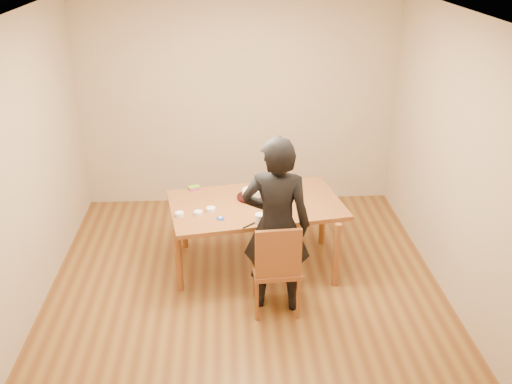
{
  "coord_description": "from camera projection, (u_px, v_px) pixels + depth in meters",
  "views": [
    {
      "loc": [
        -0.16,
        -4.76,
        3.34
      ],
      "look_at": [
        0.13,
        0.51,
        0.9
      ],
      "focal_mm": 40.0,
      "sensor_mm": 36.0,
      "label": 1
    }
  ],
  "objects": [
    {
      "name": "candy_box_pink",
      "position": [
        194.0,
        189.0,
        6.23
      ],
      "size": [
        0.14,
        0.11,
        0.02
      ],
      "primitive_type": "cube",
      "rotation": [
        0.0,
        0.0,
        0.49
      ],
      "color": "#CB2F8F",
      "rests_on": "dining_table"
    },
    {
      "name": "spatula",
      "position": [
        250.0,
        225.0,
        5.47
      ],
      "size": [
        0.14,
        0.12,
        0.01
      ],
      "primitive_type": "cube",
      "rotation": [
        0.0,
        0.0,
        0.73
      ],
      "color": "black",
      "rests_on": "dining_table"
    },
    {
      "name": "room_shell",
      "position": [
        244.0,
        157.0,
        5.47
      ],
      "size": [
        4.0,
        4.5,
        2.7
      ],
      "color": "brown",
      "rests_on": "ground"
    },
    {
      "name": "frosting_dollop",
      "position": [
        220.0,
        217.0,
        5.6
      ],
      "size": [
        0.04,
        0.04,
        0.02
      ],
      "primitive_type": "ellipsoid",
      "color": "white",
      "rests_on": "frosting_lid"
    },
    {
      "name": "person",
      "position": [
        276.0,
        226.0,
        5.22
      ],
      "size": [
        0.69,
        0.51,
        1.74
      ],
      "primitive_type": "imported",
      "rotation": [
        0.0,
        0.0,
        2.99
      ],
      "color": "black",
      "rests_on": "floor"
    },
    {
      "name": "frosting_tub",
      "position": [
        260.0,
        218.0,
        5.52
      ],
      "size": [
        0.1,
        0.1,
        0.09
      ],
      "primitive_type": "cylinder",
      "color": "white",
      "rests_on": "dining_table"
    },
    {
      "name": "ramekin_green",
      "position": [
        198.0,
        213.0,
        5.67
      ],
      "size": [
        0.08,
        0.08,
        0.04
      ],
      "primitive_type": "cylinder",
      "color": "white",
      "rests_on": "dining_table"
    },
    {
      "name": "dining_chair",
      "position": [
        276.0,
        267.0,
        5.36
      ],
      "size": [
        0.48,
        0.48,
        0.04
      ],
      "primitive_type": "cube",
      "rotation": [
        0.0,
        0.0,
        0.07
      ],
      "color": "brown",
      "rests_on": "floor"
    },
    {
      "name": "ramekin_multi",
      "position": [
        179.0,
        214.0,
        5.64
      ],
      "size": [
        0.09,
        0.09,
        0.04
      ],
      "primitive_type": "cylinder",
      "color": "white",
      "rests_on": "dining_table"
    },
    {
      "name": "dining_table",
      "position": [
        256.0,
        205.0,
        5.94
      ],
      "size": [
        1.91,
        1.33,
        0.04
      ],
      "primitive_type": "cube",
      "rotation": [
        0.0,
        0.0,
        0.17
      ],
      "color": "brown",
      "rests_on": "floor"
    },
    {
      "name": "frosting_lid",
      "position": [
        220.0,
        218.0,
        5.6
      ],
      "size": [
        0.09,
        0.09,
        0.01
      ],
      "primitive_type": "cylinder",
      "color": "#1935A5",
      "rests_on": "dining_table"
    },
    {
      "name": "cake",
      "position": [
        252.0,
        193.0,
        6.01
      ],
      "size": [
        0.2,
        0.2,
        0.07
      ],
      "primitive_type": "cylinder",
      "color": "white",
      "rests_on": "cake_plate"
    },
    {
      "name": "frosting_dome",
      "position": [
        252.0,
        189.0,
        5.99
      ],
      "size": [
        0.2,
        0.2,
        0.03
      ],
      "primitive_type": "ellipsoid",
      "color": "white",
      "rests_on": "cake"
    },
    {
      "name": "candy_box_green",
      "position": [
        194.0,
        187.0,
        6.23
      ],
      "size": [
        0.13,
        0.1,
        0.02
      ],
      "primitive_type": "cube",
      "rotation": [
        0.0,
        0.0,
        0.35
      ],
      "color": "#1B9626",
      "rests_on": "candy_box_pink"
    },
    {
      "name": "cake_plate",
      "position": [
        252.0,
        197.0,
        6.03
      ],
      "size": [
        0.32,
        0.32,
        0.02
      ],
      "primitive_type": "cylinder",
      "color": "#B80C1E",
      "rests_on": "dining_table"
    },
    {
      "name": "ramekin_yellow",
      "position": [
        211.0,
        210.0,
        5.74
      ],
      "size": [
        0.09,
        0.09,
        0.04
      ],
      "primitive_type": "cylinder",
      "color": "white",
      "rests_on": "dining_table"
    }
  ]
}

